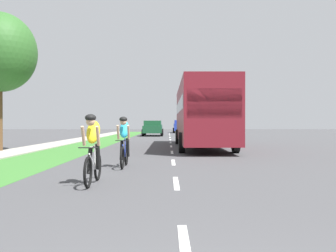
% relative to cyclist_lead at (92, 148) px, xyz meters
% --- Properties ---
extents(ground_plane, '(120.00, 120.00, 0.00)m').
position_rel_cyclist_lead_xyz_m(ground_plane, '(1.88, 13.42, -0.81)').
color(ground_plane, '#424244').
extents(grass_verge, '(2.74, 70.00, 0.01)m').
position_rel_cyclist_lead_xyz_m(grass_verge, '(-3.26, 13.42, -0.81)').
color(grass_verge, '#38722D').
rests_on(grass_verge, ground_plane).
extents(sidewalk_concrete, '(1.85, 70.00, 0.10)m').
position_rel_cyclist_lead_xyz_m(sidewalk_concrete, '(-5.56, 13.42, -0.81)').
color(sidewalk_concrete, '#9E998E').
rests_on(sidewalk_concrete, ground_plane).
extents(lane_markings_center, '(0.12, 53.49, 0.01)m').
position_rel_cyclist_lead_xyz_m(lane_markings_center, '(1.88, 17.42, -0.81)').
color(lane_markings_center, white).
rests_on(lane_markings_center, ground_plane).
extents(cyclist_lead, '(0.42, 1.72, 1.58)m').
position_rel_cyclist_lead_xyz_m(cyclist_lead, '(0.00, 0.00, 0.00)').
color(cyclist_lead, black).
rests_on(cyclist_lead, ground_plane).
extents(cyclist_trailing, '(0.42, 1.72, 1.58)m').
position_rel_cyclist_lead_xyz_m(cyclist_trailing, '(0.33, 3.10, 0.00)').
color(cyclist_trailing, black).
rests_on(cyclist_trailing, ground_plane).
extents(bus_maroon, '(2.78, 11.60, 3.48)m').
position_rel_cyclist_lead_xyz_m(bus_maroon, '(3.58, 12.24, 1.17)').
color(bus_maroon, maroon).
rests_on(bus_maroon, ground_plane).
extents(pickup_dark_green, '(2.22, 5.10, 1.64)m').
position_rel_cyclist_lead_xyz_m(pickup_dark_green, '(0.06, 30.58, 0.02)').
color(pickup_dark_green, '#194C2D').
rests_on(pickup_dark_green, ground_plane).
extents(suv_blue, '(2.15, 4.70, 1.79)m').
position_rel_cyclist_lead_xyz_m(suv_blue, '(3.47, 42.60, 0.14)').
color(suv_blue, '#23389E').
rests_on(suv_blue, ground_plane).
extents(sedan_white, '(1.98, 4.30, 1.52)m').
position_rel_cyclist_lead_xyz_m(sedan_white, '(3.87, 52.44, -0.04)').
color(sedan_white, silver).
rests_on(sedan_white, ground_plane).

